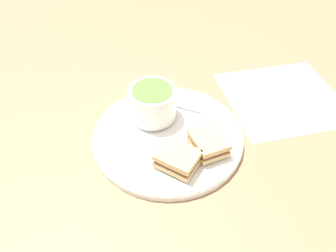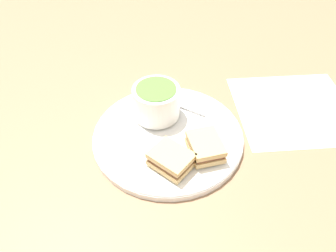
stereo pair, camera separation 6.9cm
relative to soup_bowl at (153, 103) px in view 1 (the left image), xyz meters
name	(u,v)px [view 1 (the left image)]	position (x,y,z in m)	size (l,w,h in m)	color
ground_plane	(168,139)	(0.05, 0.04, -0.05)	(2.40, 2.40, 0.00)	#8E6B4C
plate	(168,136)	(0.05, 0.04, -0.05)	(0.32, 0.32, 0.02)	white
soup_bowl	(153,103)	(0.00, 0.00, 0.00)	(0.10, 0.10, 0.07)	white
spoon	(167,102)	(-0.05, 0.02, -0.03)	(0.03, 0.11, 0.01)	silver
sandwich_half_near	(177,159)	(0.13, 0.08, -0.02)	(0.08, 0.09, 0.03)	tan
sandwich_half_far	(208,143)	(0.08, 0.13, -0.02)	(0.10, 0.09, 0.03)	tan
menu_sheet	(283,97)	(-0.14, 0.30, -0.05)	(0.35, 0.36, 0.00)	white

